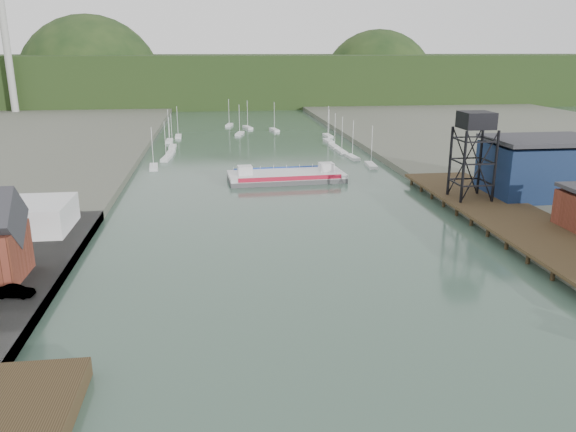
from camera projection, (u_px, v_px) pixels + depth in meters
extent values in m
plane|color=#2B4438|center=(371.00, 413.00, 46.43)|extent=(600.00, 600.00, 0.00)
cube|color=black|center=(514.00, 218.00, 93.27)|extent=(14.00, 70.00, 0.50)
cylinder|color=black|center=(479.00, 226.00, 92.84)|extent=(0.60, 0.60, 2.20)
cylinder|color=black|center=(547.00, 223.00, 94.34)|extent=(0.60, 0.60, 2.20)
cube|color=silver|center=(11.00, 217.00, 87.37)|extent=(18.00, 12.00, 4.50)
cylinder|color=black|center=(464.00, 167.00, 100.23)|extent=(0.50, 0.50, 13.00)
cylinder|color=black|center=(495.00, 167.00, 100.98)|extent=(0.50, 0.50, 13.00)
cylinder|color=black|center=(450.00, 161.00, 105.94)|extent=(0.50, 0.50, 13.00)
cylinder|color=black|center=(480.00, 160.00, 106.68)|extent=(0.50, 0.50, 13.00)
cube|color=black|center=(476.00, 120.00, 101.18)|extent=(5.50, 5.50, 3.00)
cube|color=#0B1933|center=(541.00, 170.00, 107.81)|extent=(20.00, 14.00, 10.00)
cube|color=#2D2D33|center=(545.00, 140.00, 106.13)|extent=(20.50, 14.50, 0.80)
cube|color=silver|center=(154.00, 167.00, 141.64)|extent=(2.67, 7.65, 0.90)
cube|color=silver|center=(166.00, 159.00, 152.77)|extent=(2.81, 7.67, 0.90)
cube|color=silver|center=(171.00, 153.00, 161.27)|extent=(2.35, 7.59, 0.90)
cube|color=silver|center=(173.00, 147.00, 170.68)|extent=(2.01, 7.50, 0.90)
cube|color=silver|center=(169.00, 141.00, 182.09)|extent=(2.00, 7.50, 0.90)
cube|color=silver|center=(178.00, 136.00, 191.73)|extent=(2.16, 7.54, 0.90)
cube|color=silver|center=(371.00, 165.00, 143.89)|extent=(2.53, 7.62, 0.90)
cube|color=silver|center=(352.00, 157.00, 154.54)|extent=(2.76, 7.67, 0.90)
cube|color=silver|center=(342.00, 152.00, 162.76)|extent=(2.22, 7.56, 0.90)
cube|color=silver|center=(335.00, 147.00, 171.29)|extent=(2.18, 7.54, 0.90)
cube|color=silver|center=(329.00, 141.00, 181.88)|extent=(2.46, 7.61, 0.90)
cube|color=silver|center=(328.00, 136.00, 193.18)|extent=(2.48, 7.61, 0.90)
cube|color=silver|center=(240.00, 134.00, 198.01)|extent=(3.78, 7.76, 0.90)
cube|color=silver|center=(274.00, 130.00, 207.26)|extent=(3.31, 7.74, 0.90)
cube|color=silver|center=(248.00, 128.00, 213.69)|extent=(3.76, 7.76, 0.90)
cube|color=silver|center=(229.00, 125.00, 220.45)|extent=(3.40, 7.74, 0.90)
cylinder|color=#AAAAA5|center=(7.00, 47.00, 248.53)|extent=(3.20, 3.20, 60.00)
cube|color=black|center=(233.00, 80.00, 328.15)|extent=(500.00, 120.00, 28.00)
sphere|color=black|center=(92.00, 88.00, 319.31)|extent=(80.00, 80.00, 80.00)
sphere|color=black|center=(377.00, 88.00, 350.58)|extent=(70.00, 70.00, 70.00)
cube|color=#4B4C4E|center=(286.00, 178.00, 128.52)|extent=(26.84, 12.02, 1.05)
cube|color=silver|center=(286.00, 174.00, 128.25)|extent=(26.84, 12.02, 0.84)
cube|color=red|center=(291.00, 179.00, 123.20)|extent=(23.09, 1.50, 0.95)
cube|color=#16389C|center=(282.00, 169.00, 133.19)|extent=(23.09, 1.50, 0.95)
cube|color=silver|center=(245.00, 171.00, 126.19)|extent=(3.33, 3.33, 2.10)
cube|color=silver|center=(326.00, 167.00, 129.59)|extent=(3.33, 3.33, 2.10)
imported|color=#999999|center=(15.00, 292.00, 64.19)|extent=(4.34, 2.06, 1.37)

